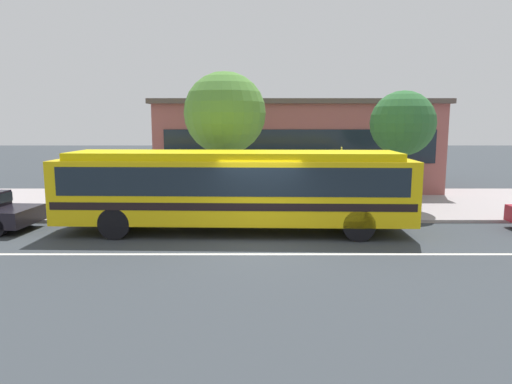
% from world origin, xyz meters
% --- Properties ---
extents(ground_plane, '(120.00, 120.00, 0.00)m').
position_xyz_m(ground_plane, '(0.00, 0.00, 0.00)').
color(ground_plane, '#343A3F').
extents(sidewalk_slab, '(60.00, 8.00, 0.12)m').
position_xyz_m(sidewalk_slab, '(0.00, 7.18, 0.06)').
color(sidewalk_slab, '#9D9495').
rests_on(sidewalk_slab, ground_plane).
extents(lane_stripe_center, '(56.00, 0.16, 0.01)m').
position_xyz_m(lane_stripe_center, '(0.00, -0.80, 0.00)').
color(lane_stripe_center, silver).
rests_on(lane_stripe_center, ground_plane).
extents(transit_bus, '(11.55, 2.79, 2.68)m').
position_xyz_m(transit_bus, '(-0.81, 1.83, 1.56)').
color(transit_bus, '#DFBA0E').
rests_on(transit_bus, ground_plane).
extents(pedestrian_waiting_near_sign, '(0.36, 0.36, 1.65)m').
position_xyz_m(pedestrian_waiting_near_sign, '(4.21, 4.89, 1.09)').
color(pedestrian_waiting_near_sign, '#3D3F2C').
rests_on(pedestrian_waiting_near_sign, sidewalk_slab).
extents(pedestrian_walking_along_curb, '(0.39, 0.39, 1.71)m').
position_xyz_m(pedestrian_walking_along_curb, '(4.46, 4.08, 1.12)').
color(pedestrian_walking_along_curb, '#67674A').
rests_on(pedestrian_walking_along_curb, sidewalk_slab).
extents(pedestrian_standing_by_tree, '(0.37, 0.37, 1.65)m').
position_xyz_m(pedestrian_standing_by_tree, '(-2.57, 4.80, 1.08)').
color(pedestrian_standing_by_tree, '#373B3B').
rests_on(pedestrian_standing_by_tree, sidewalk_slab).
extents(bus_stop_sign, '(0.11, 0.44, 2.59)m').
position_xyz_m(bus_stop_sign, '(3.05, 3.88, 1.78)').
color(bus_stop_sign, gray).
rests_on(bus_stop_sign, sidewalk_slab).
extents(street_tree_near_stop, '(3.28, 3.28, 5.51)m').
position_xyz_m(street_tree_near_stop, '(-1.36, 5.54, 3.96)').
color(street_tree_near_stop, brown).
rests_on(street_tree_near_stop, sidewalk_slab).
extents(street_tree_mid_block, '(2.61, 2.61, 4.77)m').
position_xyz_m(street_tree_mid_block, '(5.81, 5.60, 3.57)').
color(street_tree_mid_block, brown).
rests_on(street_tree_mid_block, sidewalk_slab).
extents(station_building, '(14.59, 8.53, 4.74)m').
position_xyz_m(station_building, '(2.00, 13.05, 2.38)').
color(station_building, '#97534F').
rests_on(station_building, ground_plane).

